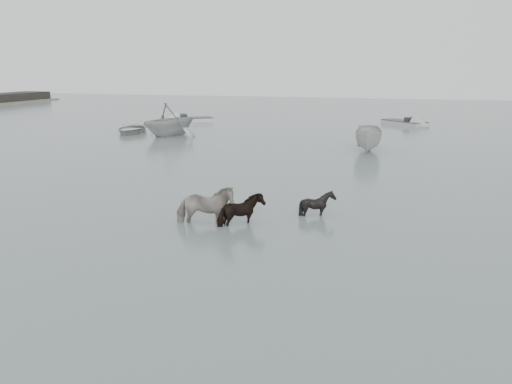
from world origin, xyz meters
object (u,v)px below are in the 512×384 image
at_px(pony_dark, 242,206).
at_px(rowboat_lead, 131,127).
at_px(pony_pinto, 205,199).
at_px(pony_black, 318,199).

distance_m(pony_dark, rowboat_lead, 24.98).
distance_m(pony_pinto, rowboat_lead, 24.44).
relative_size(pony_pinto, rowboat_lead, 0.47).
xyz_separation_m(pony_pinto, pony_black, (3.37, 1.99, -0.26)).
relative_size(pony_dark, rowboat_lead, 0.31).
xyz_separation_m(pony_black, rowboat_lead, (-17.44, 17.98, -0.13)).
bearing_deg(pony_dark, pony_pinto, 118.30).
distance_m(pony_dark, pony_black, 2.82).
bearing_deg(pony_black, rowboat_lead, 63.83).
height_order(pony_pinto, pony_dark, pony_pinto).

